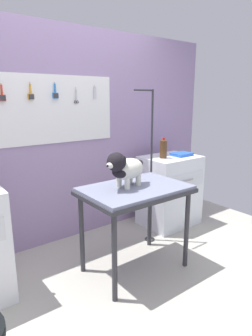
% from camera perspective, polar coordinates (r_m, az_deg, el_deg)
% --- Properties ---
extents(ground, '(4.40, 4.00, 0.04)m').
position_cam_1_polar(ground, '(2.68, 3.37, -22.86)').
color(ground, '#B1AEA1').
extents(rear_wall_panel, '(4.00, 0.11, 2.30)m').
position_cam_1_polar(rear_wall_panel, '(3.26, -11.27, 6.04)').
color(rear_wall_panel, '#9A81AC').
rests_on(rear_wall_panel, ground).
extents(grooming_table, '(0.94, 0.63, 0.80)m').
position_cam_1_polar(grooming_table, '(2.61, 1.83, -5.47)').
color(grooming_table, '#2D2D33').
rests_on(grooming_table, ground).
extents(grooming_arm, '(0.30, 0.11, 1.65)m').
position_cam_1_polar(grooming_arm, '(3.14, 4.78, -1.20)').
color(grooming_arm, '#2D2D33').
rests_on(grooming_arm, ground).
extents(dog, '(0.45, 0.27, 0.33)m').
position_cam_1_polar(dog, '(2.52, -0.20, 0.01)').
color(dog, silver).
rests_on(dog, grooming_table).
extents(cabinet_right, '(0.68, 0.54, 0.87)m').
position_cam_1_polar(cabinet_right, '(3.72, 8.46, -4.34)').
color(cabinet_right, white).
rests_on(cabinet_right, ground).
extents(soda_bottle, '(0.08, 0.08, 0.25)m').
position_cam_1_polar(soda_bottle, '(3.48, 7.28, 3.77)').
color(soda_bottle, '#4C3019').
rests_on(soda_bottle, cabinet_right).
extents(supply_tray, '(0.24, 0.18, 0.04)m').
position_cam_1_polar(supply_tray, '(3.67, 10.77, 2.65)').
color(supply_tray, blue).
rests_on(supply_tray, cabinet_right).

